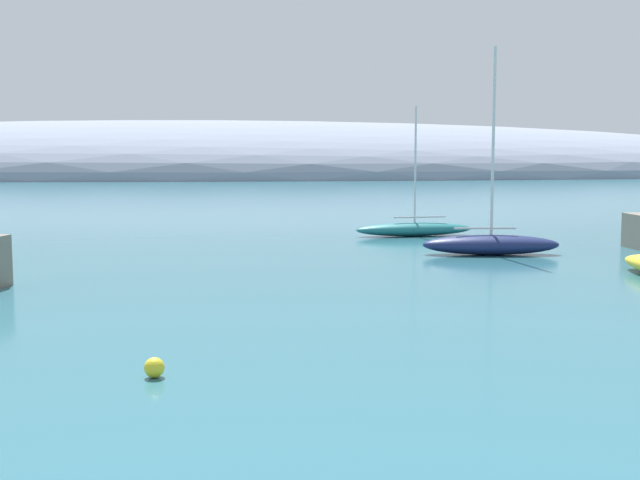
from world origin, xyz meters
TOP-DOWN VIEW (x-y plane):
  - distant_ridge at (-16.11, 181.54)m, footprint 311.68×89.81m
  - sailboat_teal_outer_mooring at (8.72, 44.66)m, footprint 7.88×2.56m
  - sailboat_navy_end_of_line at (10.94, 34.94)m, footprint 7.35×2.44m
  - mooring_buoy_yellow at (-3.89, 12.35)m, footprint 0.50×0.50m

SIDE VIEW (x-z plane):
  - distant_ridge at x=-16.11m, z-range -12.05..12.05m
  - mooring_buoy_yellow at x=-3.89m, z-range 0.00..0.50m
  - sailboat_teal_outer_mooring at x=8.72m, z-range -3.66..4.62m
  - sailboat_navy_end_of_line at x=10.94m, z-range -4.80..6.03m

